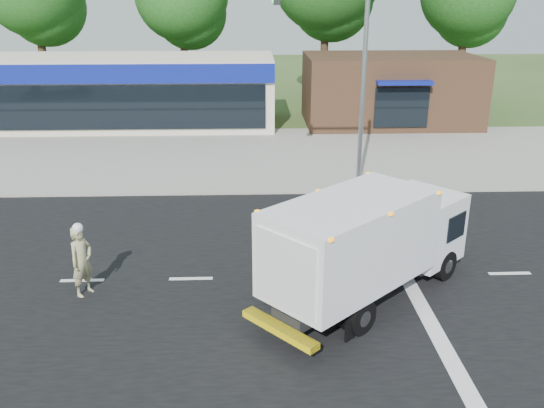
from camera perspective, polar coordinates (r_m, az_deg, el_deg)
The scene contains 10 objects.
ground at distance 16.24m, azimuth 2.64°, elevation -7.27°, with size 120.00×120.00×0.00m, color #385123.
road_asphalt at distance 16.24m, azimuth 2.64°, elevation -7.26°, with size 60.00×14.00×0.02m, color black.
sidewalk at distance 23.78m, azimuth 1.09°, elevation 2.04°, with size 60.00×2.40×0.12m, color gray.
parking_apron at distance 29.35m, azimuth 0.49°, elevation 5.51°, with size 60.00×9.00×0.02m, color gray.
lane_markings at distance 15.23m, azimuth 8.19°, elevation -9.42°, with size 55.20×7.00×0.01m.
ems_box_truck at distance 14.60m, azimuth 9.49°, elevation -3.53°, with size 6.24×5.93×2.92m.
emergency_worker at distance 15.74m, azimuth -18.34°, elevation -5.30°, with size 0.75×0.83×2.02m.
retail_strip_mall at distance 35.57m, azimuth -14.85°, elevation 10.77°, with size 18.00×6.20×4.00m.
brown_storefront at distance 35.73m, azimuth 11.57°, elevation 11.05°, with size 10.00×6.70×4.00m.
traffic_signal_pole at distance 22.39m, azimuth 7.46°, elevation 13.51°, with size 3.51×0.25×8.00m.
Camera 1 is at (-1.25, -14.34, 7.52)m, focal length 38.00 mm.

